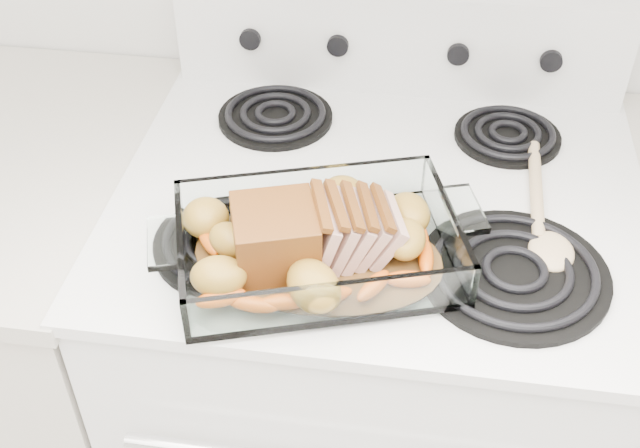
# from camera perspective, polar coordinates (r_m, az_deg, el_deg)

# --- Properties ---
(electric_range) EXTENTS (0.78, 0.70, 1.12)m
(electric_range) POSITION_cam_1_polar(r_m,az_deg,el_deg) (1.52, 3.47, -10.98)
(electric_range) COLOR white
(electric_range) RESTS_ON ground
(counter_left) EXTENTS (0.58, 0.68, 0.93)m
(counter_left) POSITION_cam_1_polar(r_m,az_deg,el_deg) (1.69, -19.84, -8.09)
(counter_left) COLOR silver
(counter_left) RESTS_ON ground
(baking_dish) EXTENTS (0.36, 0.23, 0.07)m
(baking_dish) POSITION_cam_1_polar(r_m,az_deg,el_deg) (1.05, -0.16, -1.92)
(baking_dish) COLOR white
(baking_dish) RESTS_ON electric_range
(pork_roast) EXTENTS (0.22, 0.10, 0.09)m
(pork_roast) POSITION_cam_1_polar(r_m,az_deg,el_deg) (1.03, -1.32, -0.58)
(pork_roast) COLOR #5C3113
(pork_roast) RESTS_ON baking_dish
(roast_vegetables) EXTENTS (0.40, 0.22, 0.05)m
(roast_vegetables) POSITION_cam_1_polar(r_m,az_deg,el_deg) (1.07, -0.07, -0.00)
(roast_vegetables) COLOR #C94200
(roast_vegetables) RESTS_ON baking_dish
(wooden_spoon) EXTENTS (0.06, 0.29, 0.02)m
(wooden_spoon) POSITION_cam_1_polar(r_m,az_deg,el_deg) (1.16, 15.66, 0.05)
(wooden_spoon) COLOR beige
(wooden_spoon) RESTS_ON electric_range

